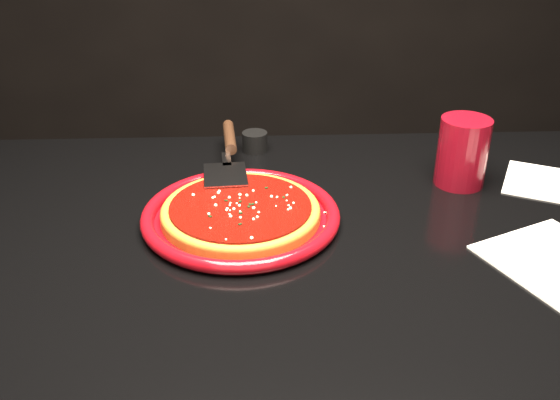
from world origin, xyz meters
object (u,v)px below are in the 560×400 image
Objects in this scene: cup at (462,152)px; ramekin at (255,142)px; plate at (241,215)px; pizza_server at (229,152)px.

ramekin is at bearing 156.19° from cup.
plate is 0.18m from pizza_server.
pizza_server is (-0.02, 0.17, 0.03)m from plate.
pizza_server is 6.24× the size of ramekin.
plate is 6.33× the size of ramekin.
ramekin reaches higher than plate.
plate is 1.01× the size of pizza_server.
pizza_server is at bearing 97.40° from plate.
pizza_server is at bearing 171.54° from cup.
pizza_server reaches higher than ramekin.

